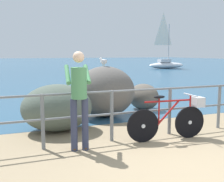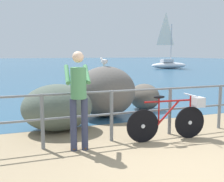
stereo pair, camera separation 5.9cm
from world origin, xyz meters
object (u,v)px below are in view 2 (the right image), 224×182
at_px(breakwater_boulder_left, 57,107).
at_px(sailboat, 169,62).
at_px(person_at_railing, 79,96).
at_px(seagull, 104,61).
at_px(breakwater_boulder_right, 144,97).
at_px(breakwater_boulder_main, 106,92).
at_px(bicycle, 174,117).

relative_size(breakwater_boulder_left, sailboat, 0.26).
xyz_separation_m(person_at_railing, seagull, (1.32, 2.43, 0.54)).
bearing_deg(breakwater_boulder_right, seagull, -164.56).
relative_size(breakwater_boulder_main, sailboat, 0.27).
bearing_deg(breakwater_boulder_left, seagull, 34.08).
xyz_separation_m(bicycle, seagull, (-0.61, 2.51, 1.06)).
distance_m(bicycle, breakwater_boulder_right, 3.03).
distance_m(breakwater_boulder_right, sailboat, 23.33).
relative_size(breakwater_boulder_right, seagull, 3.26).
xyz_separation_m(breakwater_boulder_main, breakwater_boulder_right, (1.44, 0.46, -0.29)).
height_order(person_at_railing, breakwater_boulder_left, person_at_railing).
distance_m(breakwater_boulder_left, sailboat, 26.17).
relative_size(breakwater_boulder_left, breakwater_boulder_right, 1.44).
bearing_deg(person_at_railing, breakwater_boulder_right, -36.48).
bearing_deg(seagull, breakwater_boulder_right, -94.44).
bearing_deg(breakwater_boulder_left, person_at_railing, -84.15).
bearing_deg(breakwater_boulder_main, person_at_railing, -119.54).
bearing_deg(person_at_railing, sailboat, -27.37).
height_order(bicycle, breakwater_boulder_left, breakwater_boulder_left).
height_order(bicycle, breakwater_boulder_main, breakwater_boulder_main).
relative_size(bicycle, seagull, 5.00).
distance_m(person_at_railing, breakwater_boulder_left, 1.51).
bearing_deg(breakwater_boulder_right, person_at_railing, -134.50).
height_order(breakwater_boulder_main, seagull, seagull).
bearing_deg(bicycle, breakwater_boulder_left, 148.49).
xyz_separation_m(breakwater_boulder_left, sailboat, (15.92, 20.77, 0.18)).
bearing_deg(bicycle, seagull, 108.30).
height_order(breakwater_boulder_left, breakwater_boulder_right, breakwater_boulder_left).
height_order(breakwater_boulder_right, seagull, seagull).
distance_m(breakwater_boulder_right, seagull, 1.89).
bearing_deg(breakwater_boulder_main, breakwater_boulder_left, -147.85).
distance_m(breakwater_boulder_main, breakwater_boulder_right, 1.54).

